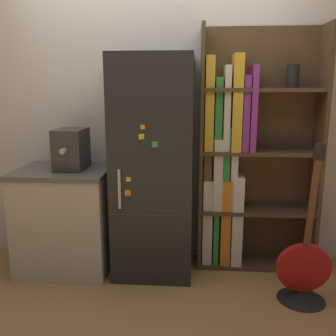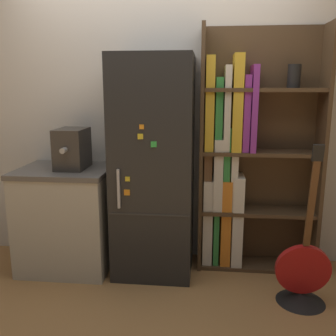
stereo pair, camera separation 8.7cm
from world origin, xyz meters
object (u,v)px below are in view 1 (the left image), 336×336
at_px(refrigerator, 154,168).
at_px(guitar, 303,278).
at_px(bookshelf, 240,161).
at_px(espresso_machine, 71,149).

height_order(refrigerator, guitar, refrigerator).
height_order(bookshelf, espresso_machine, bookshelf).
bearing_deg(guitar, bookshelf, 125.81).
bearing_deg(bookshelf, guitar, -54.19).
relative_size(bookshelf, guitar, 1.71).
height_order(bookshelf, guitar, bookshelf).
distance_m(espresso_machine, guitar, 2.03).
bearing_deg(espresso_machine, refrigerator, 1.38).
xyz_separation_m(refrigerator, guitar, (1.13, -0.41, -0.72)).
bearing_deg(bookshelf, espresso_machine, -172.50).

